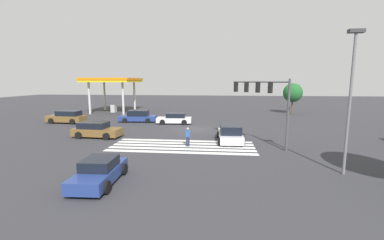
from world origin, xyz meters
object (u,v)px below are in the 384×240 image
(traffic_signal_mast, at_px, (264,95))
(street_light_pole_a, at_px, (351,90))
(car_0, at_px, (138,116))
(car_6, at_px, (100,172))
(car_1, at_px, (230,134))
(car_5, at_px, (175,119))
(pedestrian, at_px, (188,136))
(car_3, at_px, (67,117))
(tree_corner_b, at_px, (293,93))
(car_4, at_px, (96,130))

(traffic_signal_mast, distance_m, street_light_pole_a, 7.35)
(car_0, bearing_deg, car_6, 98.29)
(car_0, distance_m, car_6, 20.91)
(car_0, height_order, street_light_pole_a, street_light_pole_a)
(car_1, bearing_deg, street_light_pole_a, -142.62)
(car_5, xyz_separation_m, car_6, (-0.67, -19.29, -0.03))
(car_0, distance_m, pedestrian, 14.71)
(car_1, distance_m, car_3, 22.08)
(street_light_pole_a, xyz_separation_m, tree_corner_b, (4.79, 28.63, -1.39))
(car_4, relative_size, tree_corner_b, 0.92)
(car_6, relative_size, tree_corner_b, 0.85)
(street_light_pole_a, distance_m, tree_corner_b, 29.06)
(car_6, xyz_separation_m, tree_corner_b, (18.27, 31.36, 2.84))
(car_4, bearing_deg, car_3, 138.91)
(car_4, distance_m, car_5, 10.54)
(traffic_signal_mast, xyz_separation_m, pedestrian, (-6.18, -0.93, -3.33))
(traffic_signal_mast, bearing_deg, car_0, 6.66)
(traffic_signal_mast, xyz_separation_m, car_0, (-14.32, 11.33, -3.49))
(car_1, distance_m, tree_corner_b, 23.97)
(car_0, relative_size, car_6, 1.17)
(traffic_signal_mast, height_order, car_0, traffic_signal_mast)
(traffic_signal_mast, xyz_separation_m, tree_corner_b, (8.39, 22.25, -0.74))
(car_4, distance_m, car_6, 12.03)
(traffic_signal_mast, height_order, car_3, traffic_signal_mast)
(car_5, bearing_deg, traffic_signal_mast, 129.02)
(car_0, bearing_deg, street_light_pole_a, 131.39)
(car_4, height_order, car_5, car_4)
(car_4, bearing_deg, pedestrian, -11.78)
(car_1, xyz_separation_m, car_5, (-6.60, 9.05, -0.05))
(car_3, xyz_separation_m, car_4, (7.78, -7.71, -0.07))
(traffic_signal_mast, relative_size, street_light_pole_a, 0.68)
(car_0, bearing_deg, tree_corner_b, -158.26)
(traffic_signal_mast, bearing_deg, car_4, 39.03)
(car_0, relative_size, pedestrian, 3.13)
(car_1, height_order, car_5, car_1)
(car_1, bearing_deg, car_5, 33.87)
(car_3, distance_m, tree_corner_b, 34.17)
(traffic_signal_mast, height_order, pedestrian, traffic_signal_mast)
(car_3, height_order, tree_corner_b, tree_corner_b)
(street_light_pole_a, relative_size, tree_corner_b, 1.62)
(car_1, xyz_separation_m, pedestrian, (-3.56, -2.06, 0.17))
(car_5, bearing_deg, car_3, 0.41)
(car_6, relative_size, pedestrian, 2.68)
(car_0, xyz_separation_m, car_3, (-8.80, -2.01, 0.06))
(car_6, bearing_deg, tree_corner_b, 147.19)
(car_4, xyz_separation_m, pedestrian, (9.17, -2.54, 0.17))
(car_6, bearing_deg, traffic_signal_mast, 130.07)
(car_0, distance_m, tree_corner_b, 25.35)
(car_1, height_order, pedestrian, pedestrian)
(car_3, distance_m, car_5, 13.93)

